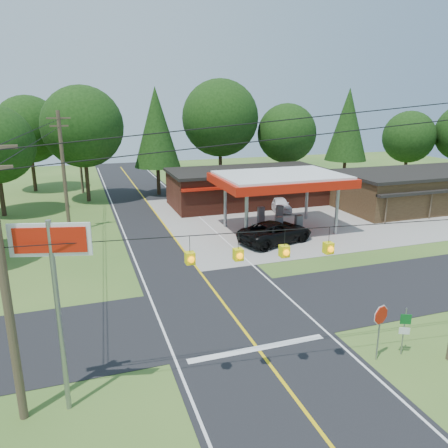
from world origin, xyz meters
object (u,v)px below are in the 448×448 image
object	(u,v)px
suv_car	(276,232)
octagonal_stop_sign	(381,319)
sedan_car	(279,204)
gas_canopy	(280,181)
big_stop_sign	(54,273)

from	to	relation	value
suv_car	octagonal_stop_sign	distance (m)	16.29
octagonal_stop_sign	sedan_car	bearing A→B (deg)	73.38
gas_canopy	big_stop_sign	world-z (taller)	big_stop_sign
suv_car	sedan_car	bearing A→B (deg)	-44.08
gas_canopy	big_stop_sign	bearing A→B (deg)	-133.35
gas_canopy	sedan_car	bearing A→B (deg)	63.87
suv_car	big_stop_sign	size ratio (longest dim) A/B	0.87
octagonal_stop_sign	suv_car	bearing A→B (deg)	80.17
gas_canopy	sedan_car	world-z (taller)	gas_canopy
sedan_car	big_stop_sign	bearing A→B (deg)	-120.59
octagonal_stop_sign	gas_canopy	bearing A→B (deg)	76.69
suv_car	octagonal_stop_sign	xyz separation A→B (m)	(-2.78, -16.01, 1.06)
sedan_car	octagonal_stop_sign	world-z (taller)	octagonal_stop_sign
sedan_car	suv_car	bearing A→B (deg)	-108.32
suv_car	big_stop_sign	bearing A→B (deg)	117.81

